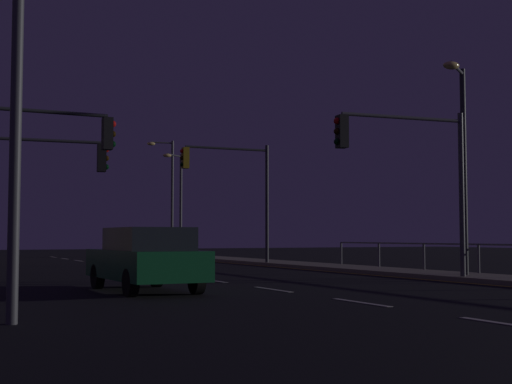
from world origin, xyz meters
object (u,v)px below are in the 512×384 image
(traffic_light_near_right, at_px, (230,178))
(street_lamp_median, at_px, (461,147))
(street_lamp_mid_block, at_px, (34,15))
(traffic_light_far_left, at_px, (406,157))
(street_lamp_corner, at_px, (168,187))
(traffic_light_overhead_east, at_px, (35,174))
(street_lamp_across_street, at_px, (178,193))
(traffic_light_near_left, at_px, (38,155))
(car, at_px, (146,258))

(traffic_light_near_right, relative_size, street_lamp_median, 0.83)
(street_lamp_mid_block, height_order, street_lamp_median, street_lamp_mid_block)
(traffic_light_near_right, distance_m, street_lamp_median, 12.93)
(traffic_light_far_left, bearing_deg, street_lamp_corner, 85.81)
(traffic_light_overhead_east, xyz_separation_m, street_lamp_corner, (11.67, 21.06, 1.25))
(traffic_light_near_right, height_order, street_lamp_mid_block, street_lamp_mid_block)
(traffic_light_overhead_east, height_order, street_lamp_across_street, street_lamp_across_street)
(traffic_light_near_right, height_order, street_lamp_corner, street_lamp_corner)
(traffic_light_near_left, height_order, street_lamp_across_street, street_lamp_across_street)
(traffic_light_overhead_east, distance_m, street_lamp_across_street, 23.56)
(car, distance_m, street_lamp_across_street, 29.75)
(traffic_light_near_right, xyz_separation_m, traffic_light_far_left, (0.03, -13.07, -0.35))
(street_lamp_mid_block, bearing_deg, traffic_light_far_left, 26.19)
(traffic_light_far_left, height_order, street_lamp_mid_block, street_lamp_mid_block)
(traffic_light_overhead_east, height_order, street_lamp_corner, street_lamp_corner)
(traffic_light_near_left, height_order, street_lamp_median, street_lamp_median)
(traffic_light_near_left, bearing_deg, car, -60.81)
(traffic_light_near_right, relative_size, traffic_light_far_left, 1.10)
(traffic_light_near_right, bearing_deg, car, -121.15)
(traffic_light_near_right, distance_m, street_lamp_mid_block, 22.01)
(traffic_light_near_right, relative_size, street_lamp_across_street, 0.83)
(traffic_light_near_right, xyz_separation_m, street_lamp_across_street, (2.50, 14.45, 0.15))
(traffic_light_overhead_east, relative_size, street_lamp_median, 0.72)
(street_lamp_mid_block, bearing_deg, street_lamp_across_street, 67.12)
(street_lamp_median, bearing_deg, traffic_light_overhead_east, 150.26)
(car, height_order, street_lamp_median, street_lamp_median)
(traffic_light_near_right, relative_size, street_lamp_corner, 0.72)
(traffic_light_far_left, xyz_separation_m, street_lamp_mid_block, (-11.54, -5.68, 1.16))
(traffic_light_overhead_east, xyz_separation_m, street_lamp_across_street, (12.06, 20.22, 0.77))
(street_lamp_across_street, height_order, street_lamp_median, street_lamp_across_street)
(traffic_light_near_left, relative_size, traffic_light_far_left, 1.03)
(street_lamp_median, bearing_deg, traffic_light_near_right, 101.21)
(street_lamp_corner, xyz_separation_m, street_lamp_median, (0.40, -27.96, -0.50))
(car, relative_size, street_lamp_across_street, 0.67)
(car, bearing_deg, traffic_light_overhead_east, 102.10)
(street_lamp_across_street, height_order, street_lamp_mid_block, street_lamp_mid_block)
(street_lamp_across_street, bearing_deg, street_lamp_mid_block, -112.88)
(traffic_light_near_right, distance_m, traffic_light_near_left, 13.83)
(traffic_light_near_left, bearing_deg, street_lamp_median, -14.15)
(traffic_light_near_right, xyz_separation_m, traffic_light_overhead_east, (-9.57, -5.78, -0.62))
(traffic_light_far_left, height_order, street_lamp_corner, street_lamp_corner)
(traffic_light_near_left, distance_m, street_lamp_median, 12.94)
(street_lamp_median, bearing_deg, traffic_light_far_left, -171.05)
(traffic_light_near_left, bearing_deg, street_lamp_mid_block, -99.11)
(street_lamp_across_street, bearing_deg, traffic_light_near_left, -117.60)
(traffic_light_near_left, relative_size, street_lamp_median, 0.78)
(traffic_light_far_left, bearing_deg, car, -179.12)
(car, bearing_deg, street_lamp_corner, 70.50)
(street_lamp_across_street, bearing_deg, traffic_light_far_left, -95.12)
(car, height_order, traffic_light_near_left, traffic_light_near_left)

